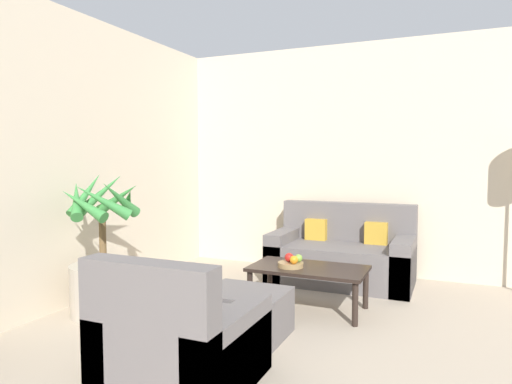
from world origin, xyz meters
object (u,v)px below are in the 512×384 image
Objects in this scene: potted_palm at (104,270)px; sofa_loveseat at (342,256)px; apple_green at (298,258)px; orange_fruit at (294,260)px; ottoman at (246,313)px; coffee_table at (308,272)px; fruit_bowl at (291,265)px; apple_red at (289,257)px; armchair at (180,345)px.

potted_palm is 0.83× the size of sofa_loveseat.
apple_green is at bearing 26.98° from potted_palm.
potted_palm is 1.66m from orange_fruit.
ottoman is at bearing -105.01° from orange_fruit.
apple_green is at bearing -151.86° from coffee_table.
fruit_bowl reaches higher than ottoman.
potted_palm reaches higher than ottoman.
potted_palm is at bearing -131.97° from sofa_loveseat.
apple_green is at bearing 75.59° from ottoman.
sofa_loveseat is 18.92× the size of apple_red.
apple_green reaches higher than coffee_table.
apple_red is 0.09m from orange_fruit.
orange_fruit reaches higher than apple_green.
coffee_table reaches higher than ottoman.
apple_green is at bearing 80.13° from orange_fruit.
potted_palm is 17.30× the size of orange_fruit.
fruit_bowl reaches higher than coffee_table.
armchair is at bearing -96.96° from orange_fruit.
orange_fruit reaches higher than coffee_table.
potted_palm is at bearing -153.02° from apple_green.
apple_red is at bearing 81.48° from ottoman.
armchair reaches higher than ottoman.
sofa_loveseat reaches higher than apple_green.
potted_palm is at bearing -177.58° from ottoman.
potted_palm is 1.80m from coffee_table.
potted_palm is 1.63m from apple_red.
sofa_loveseat is 1.14m from fruit_bowl.
ottoman is at bearing 2.42° from potted_palm.
orange_fruit is at bearing 74.99° from ottoman.
potted_palm is at bearing -152.97° from coffee_table.
fruit_bowl is (-0.14, -0.07, 0.07)m from coffee_table.
apple_red reaches higher than ottoman.
apple_green is (0.06, 0.03, 0.06)m from fruit_bowl.
ottoman is (-0.26, -0.76, -0.17)m from coffee_table.
armchair is (-0.28, -1.65, -0.08)m from coffee_table.
potted_palm is 15.68× the size of apple_red.
orange_fruit is (-0.09, -0.13, 0.13)m from coffee_table.
armchair reaches higher than orange_fruit.
apple_green is 0.80m from ottoman.
coffee_table is at bearing 27.03° from potted_palm.
apple_red is 0.09× the size of armchair.
sofa_loveseat reaches higher than ottoman.
orange_fruit is 0.72m from ottoman.
armchair is at bearing -94.34° from apple_red.
armchair reaches higher than coffee_table.
orange_fruit is at bearing -99.87° from apple_green.
sofa_loveseat is at bearing 82.25° from apple_green.
apple_green is at bearing 26.45° from fruit_bowl.
orange_fruit reaches higher than ottoman.
ottoman is at bearing -100.02° from fruit_bowl.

